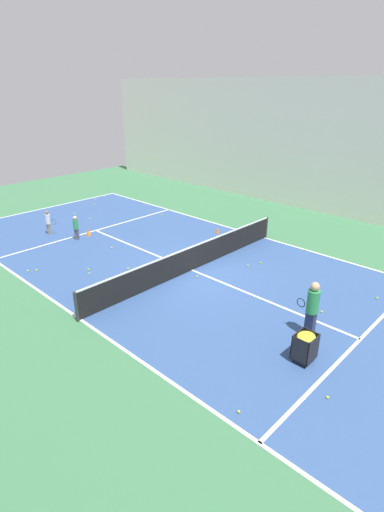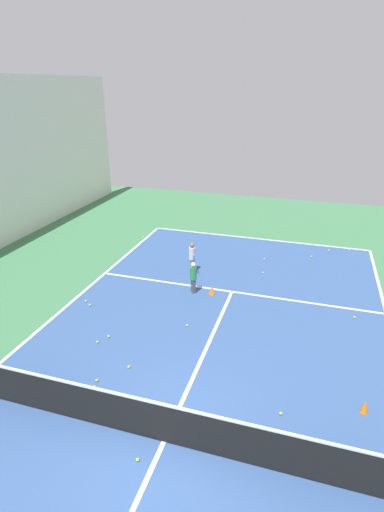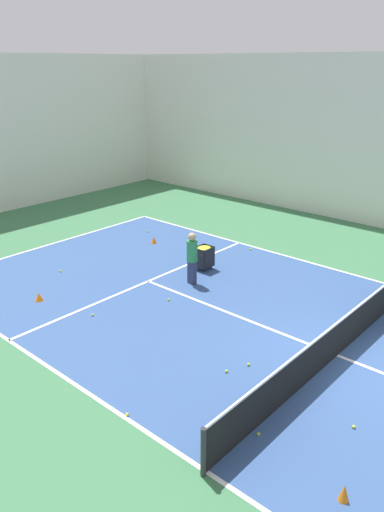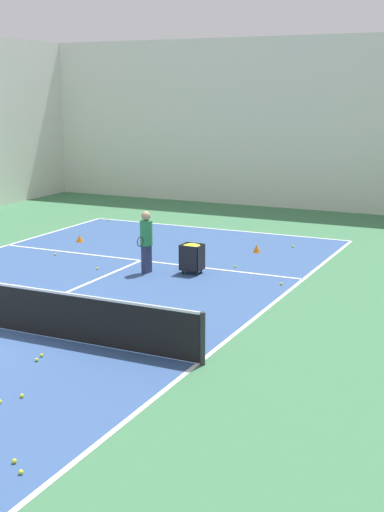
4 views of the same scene
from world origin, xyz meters
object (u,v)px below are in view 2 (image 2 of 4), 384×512
Objects in this scene: tennis_net at (163,422)px; training_cone_1 at (365,406)px; training_cone_0 at (212,290)px; player_near_baseline at (192,255)px; child_midcourt at (193,275)px.

tennis_net is 4.55m from training_cone_1.
training_cone_0 is at bearing -84.23° from tennis_net.
training_cone_0 is at bearing 14.84° from player_near_baseline.
tennis_net is at bearing -9.99° from player_near_baseline.
child_midcourt is 3.56× the size of training_cone_1.
tennis_net is 30.30× the size of training_cone_0.
child_midcourt is (-0.55, 1.61, -0.03)m from player_near_baseline.
player_near_baseline reaches higher than child_midcourt.
child_midcourt is at bearing -4.43° from player_near_baseline.
training_cone_1 is (-5.88, 5.86, -0.53)m from player_near_baseline.
tennis_net is 6.45m from training_cone_0.
player_near_baseline is 3.70× the size of training_cone_1.
player_near_baseline is 8.32m from training_cone_1.
player_near_baseline reaches higher than training_cone_1.
player_near_baseline is at bearing 159.60° from child_midcourt.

